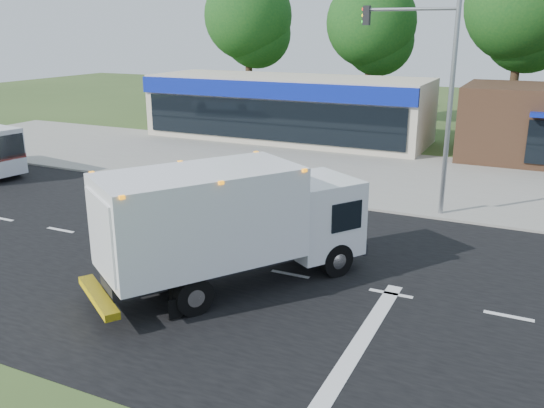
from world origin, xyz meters
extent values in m
plane|color=#385123|center=(0.00, 0.00, 0.00)|extent=(120.00, 120.00, 0.00)
cube|color=black|center=(0.00, 0.00, 0.00)|extent=(60.00, 14.00, 0.02)
cube|color=gray|center=(0.00, 8.20, 0.06)|extent=(60.00, 2.40, 0.12)
cube|color=gray|center=(0.00, 14.00, 0.01)|extent=(60.00, 9.00, 0.02)
cube|color=silver|center=(-12.00, 0.00, 0.02)|extent=(1.20, 0.15, 0.01)
cube|color=silver|center=(-9.00, 0.00, 0.02)|extent=(1.20, 0.15, 0.01)
cube|color=silver|center=(-6.00, 0.00, 0.02)|extent=(1.20, 0.15, 0.01)
cube|color=silver|center=(-3.00, 0.00, 0.02)|extent=(1.20, 0.15, 0.01)
cube|color=silver|center=(0.00, 0.00, 0.02)|extent=(1.20, 0.15, 0.01)
cube|color=silver|center=(3.00, 0.00, 0.02)|extent=(1.20, 0.15, 0.01)
cube|color=silver|center=(6.00, 0.00, 0.02)|extent=(1.20, 0.15, 0.01)
cube|color=silver|center=(3.00, -3.00, 0.02)|extent=(0.40, 7.00, 0.01)
cube|color=black|center=(-1.68, -2.09, 0.73)|extent=(3.77, 4.95, 0.37)
cube|color=white|center=(0.37, 1.01, 1.62)|extent=(3.04, 2.99, 2.20)
cube|color=black|center=(0.92, 1.84, 1.83)|extent=(1.75, 1.23, 0.94)
cube|color=white|center=(-1.68, -2.09, 2.20)|extent=(4.99, 5.76, 2.46)
cube|color=silver|center=(-3.14, -4.30, 2.15)|extent=(1.78, 1.21, 1.99)
cube|color=yellow|center=(-3.24, -4.45, 0.58)|extent=(2.30, 1.70, 0.19)
cube|color=orange|center=(-1.68, -2.09, 3.41)|extent=(4.91, 5.61, 0.08)
cylinder|color=black|center=(-0.43, 1.60, 0.50)|extent=(0.82, 1.01, 1.01)
cylinder|color=black|center=(1.23, 0.50, 0.50)|extent=(0.82, 1.01, 1.01)
cylinder|color=black|center=(-2.96, -2.13, 0.50)|extent=(0.82, 1.01, 1.01)
cylinder|color=black|center=(-1.21, -3.29, 0.50)|extent=(0.82, 1.01, 1.01)
imported|color=tan|center=(-5.19, -0.55, 0.81)|extent=(0.68, 0.70, 1.62)
sphere|color=white|center=(-5.19, -0.55, 1.59)|extent=(0.28, 0.28, 0.28)
cylinder|color=black|center=(-16.99, 5.06, 0.43)|extent=(0.90, 0.40, 0.87)
cube|color=beige|center=(-9.00, 20.00, 2.00)|extent=(18.00, 6.00, 4.00)
cube|color=#0C1E97|center=(-9.00, 16.95, 3.40)|extent=(18.00, 0.30, 1.00)
cube|color=black|center=(-9.00, 16.95, 1.60)|extent=(17.00, 0.12, 2.40)
cylinder|color=gray|center=(3.00, 7.60, 4.00)|extent=(0.18, 0.18, 8.00)
cylinder|color=gray|center=(1.30, 7.60, 7.60)|extent=(3.40, 0.12, 0.12)
cube|color=black|center=(-0.30, 7.60, 7.40)|extent=(0.25, 0.25, 0.70)
cylinder|color=#332114|center=(-16.00, 28.00, 3.67)|extent=(0.56, 0.56, 7.35)
sphere|color=#144618|center=(-16.00, 28.00, 7.88)|extent=(6.93, 6.93, 6.93)
sphere|color=#144618|center=(-15.50, 28.50, 6.51)|extent=(5.46, 5.46, 5.46)
cylinder|color=#332114|center=(-6.00, 28.00, 3.43)|extent=(0.56, 0.56, 6.86)
sphere|color=#144618|center=(-6.00, 28.00, 7.35)|extent=(6.47, 6.47, 6.47)
sphere|color=#144618|center=(-5.50, 28.50, 6.08)|extent=(5.10, 5.10, 5.10)
cylinder|color=#332114|center=(4.00, 28.00, 3.92)|extent=(0.56, 0.56, 7.84)
sphere|color=#144618|center=(4.00, 28.00, 8.40)|extent=(7.39, 7.39, 7.39)
sphere|color=#144618|center=(4.50, 28.50, 6.94)|extent=(5.82, 5.82, 5.82)
camera|label=1|loc=(6.20, -14.29, 6.95)|focal=38.00mm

